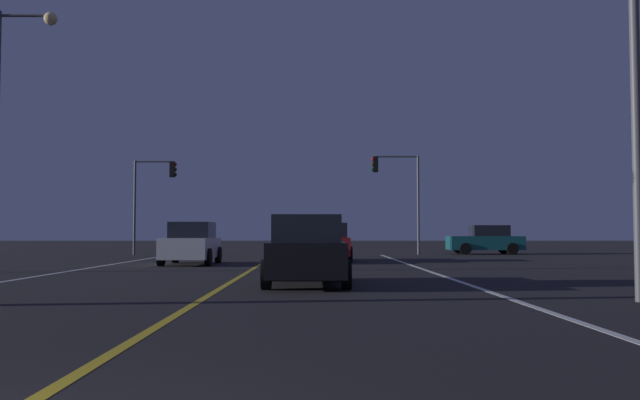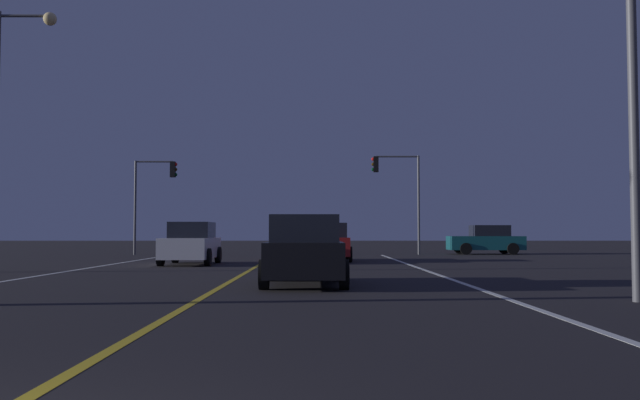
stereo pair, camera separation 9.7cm
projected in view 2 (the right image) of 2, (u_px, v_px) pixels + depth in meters
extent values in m
cube|color=silver|center=(457.00, 281.00, 17.77)|extent=(0.16, 41.06, 0.01)
cube|color=silver|center=(3.00, 281.00, 17.70)|extent=(0.16, 41.06, 0.01)
cube|color=gold|center=(231.00, 281.00, 17.74)|extent=(0.16, 41.06, 0.01)
cylinder|color=black|center=(208.00, 257.00, 25.76)|extent=(0.22, 0.68, 0.68)
cylinder|color=black|center=(161.00, 257.00, 25.75)|extent=(0.22, 0.68, 0.68)
cylinder|color=black|center=(218.00, 255.00, 28.45)|extent=(0.22, 0.68, 0.68)
cylinder|color=black|center=(175.00, 255.00, 28.44)|extent=(0.22, 0.68, 0.68)
cube|color=silver|center=(191.00, 248.00, 27.12)|extent=(1.80, 4.30, 0.80)
cube|color=black|center=(192.00, 230.00, 27.40)|extent=(1.60, 2.10, 0.64)
cube|color=red|center=(214.00, 244.00, 29.22)|extent=(0.24, 0.08, 0.16)
cube|color=red|center=(186.00, 244.00, 29.21)|extent=(0.24, 0.08, 0.16)
cylinder|color=black|center=(272.00, 268.00, 17.90)|extent=(0.22, 0.68, 0.68)
cylinder|color=black|center=(340.00, 268.00, 17.91)|extent=(0.22, 0.68, 0.68)
cylinder|color=black|center=(264.00, 275.00, 15.20)|extent=(0.22, 0.68, 0.68)
cylinder|color=black|center=(344.00, 274.00, 15.21)|extent=(0.22, 0.68, 0.68)
cube|color=black|center=(305.00, 258.00, 16.57)|extent=(1.80, 4.30, 0.80)
cube|color=black|center=(305.00, 229.00, 16.36)|extent=(1.60, 2.10, 0.64)
cube|color=red|center=(275.00, 257.00, 14.48)|extent=(0.24, 0.08, 0.16)
cube|color=red|center=(331.00, 257.00, 14.48)|extent=(0.24, 0.08, 0.16)
cylinder|color=black|center=(308.00, 253.00, 31.66)|extent=(0.22, 0.68, 0.68)
cylinder|color=black|center=(347.00, 253.00, 31.67)|extent=(0.22, 0.68, 0.68)
cylinder|color=black|center=(308.00, 254.00, 28.96)|extent=(0.22, 0.68, 0.68)
cylinder|color=black|center=(350.00, 254.00, 28.97)|extent=(0.22, 0.68, 0.68)
cube|color=maroon|center=(328.00, 246.00, 30.33)|extent=(1.80, 4.30, 0.80)
cube|color=black|center=(328.00, 230.00, 30.11)|extent=(1.60, 2.10, 0.64)
cube|color=red|center=(314.00, 245.00, 28.23)|extent=(0.24, 0.08, 0.16)
cube|color=red|center=(343.00, 245.00, 28.24)|extent=(0.24, 0.08, 0.16)
cylinder|color=black|center=(466.00, 249.00, 38.75)|extent=(0.68, 0.22, 0.68)
cylinder|color=black|center=(459.00, 248.00, 40.55)|extent=(0.68, 0.22, 0.68)
cylinder|color=black|center=(513.00, 249.00, 38.77)|extent=(0.68, 0.22, 0.68)
cylinder|color=black|center=(504.00, 248.00, 40.56)|extent=(0.68, 0.22, 0.68)
cube|color=#145156|center=(485.00, 243.00, 39.67)|extent=(4.30, 1.80, 0.80)
cube|color=black|center=(490.00, 231.00, 39.71)|extent=(2.10, 1.60, 0.64)
cube|color=red|center=(524.00, 241.00, 39.09)|extent=(0.08, 0.24, 0.16)
cube|color=red|center=(518.00, 241.00, 40.29)|extent=(0.08, 0.24, 0.16)
cylinder|color=#4C4C51|center=(419.00, 205.00, 38.93)|extent=(0.14, 0.14, 5.71)
cylinder|color=#4C4C51|center=(397.00, 157.00, 39.05)|extent=(2.45, 0.10, 0.10)
cube|color=black|center=(376.00, 164.00, 39.02)|extent=(0.28, 0.36, 0.90)
sphere|color=red|center=(373.00, 159.00, 39.04)|extent=(0.20, 0.20, 0.20)
sphere|color=#3C2706|center=(373.00, 164.00, 39.02)|extent=(0.20, 0.20, 0.20)
sphere|color=#063816|center=(373.00, 169.00, 39.01)|extent=(0.20, 0.20, 0.20)
cylinder|color=#4C4C51|center=(135.00, 208.00, 38.83)|extent=(0.14, 0.14, 5.40)
cylinder|color=#4C4C51|center=(154.00, 162.00, 38.96)|extent=(2.15, 0.10, 0.10)
cube|color=black|center=(173.00, 169.00, 38.94)|extent=(0.28, 0.36, 0.90)
sphere|color=red|center=(176.00, 164.00, 38.96)|extent=(0.20, 0.20, 0.20)
sphere|color=#3C2706|center=(176.00, 169.00, 38.94)|extent=(0.20, 0.20, 0.20)
sphere|color=#063816|center=(176.00, 175.00, 38.93)|extent=(0.20, 0.20, 0.20)
cylinder|color=#4C4C51|center=(633.00, 72.00, 12.72)|extent=(0.18, 0.18, 8.62)
cylinder|color=#4C4C51|center=(24.00, 16.00, 22.23)|extent=(1.70, 0.10, 0.10)
sphere|color=#F9D88C|center=(50.00, 19.00, 22.23)|extent=(0.44, 0.44, 0.44)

